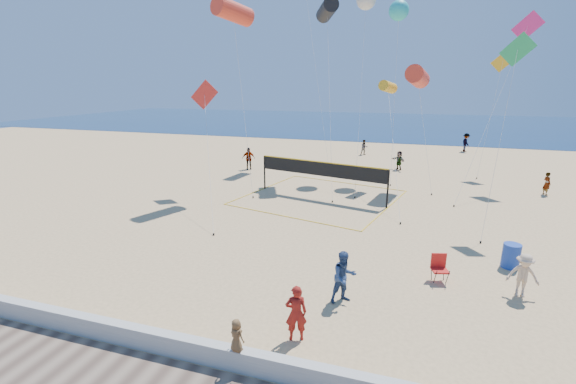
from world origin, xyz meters
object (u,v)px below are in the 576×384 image
(camp_chair, at_px, (439,266))
(trash_barrel, at_px, (511,256))
(woman, at_px, (296,313))
(volleyball_net, at_px, (321,173))

(camp_chair, relative_size, trash_barrel, 1.16)
(woman, height_order, volleyball_net, volleyball_net)
(woman, bearing_deg, camp_chair, -151.32)
(trash_barrel, distance_m, volleyball_net, 11.58)
(woman, bearing_deg, volleyball_net, -101.35)
(trash_barrel, relative_size, volleyball_net, 0.09)
(volleyball_net, bearing_deg, trash_barrel, -24.60)
(camp_chair, height_order, trash_barrel, camp_chair)
(woman, bearing_deg, trash_barrel, -156.38)
(trash_barrel, xyz_separation_m, volleyball_net, (-9.09, 7.09, 1.08))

